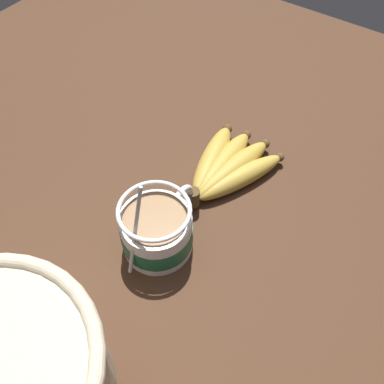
% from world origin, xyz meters
% --- Properties ---
extents(table, '(1.33, 1.33, 0.04)m').
position_xyz_m(table, '(0.00, 0.00, 0.02)').
color(table, '#422819').
rests_on(table, ground).
extents(coffee_mug, '(0.15, 0.10, 0.15)m').
position_xyz_m(coffee_mug, '(-0.06, -0.04, 0.07)').
color(coffee_mug, silver).
rests_on(coffee_mug, table).
extents(banana_bunch, '(0.19, 0.14, 0.04)m').
position_xyz_m(banana_bunch, '(0.11, -0.04, 0.05)').
color(banana_bunch, '#4C381E').
rests_on(banana_bunch, table).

